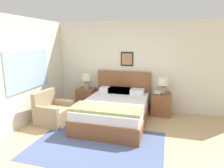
# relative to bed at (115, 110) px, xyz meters

# --- Properties ---
(ground_plane) EXTENTS (16.00, 16.00, 0.00)m
(ground_plane) POSITION_rel_bed_xyz_m (0.17, -1.53, -0.32)
(ground_plane) COLOR tan
(wall_back) EXTENTS (6.89, 0.09, 2.60)m
(wall_back) POSITION_rel_bed_xyz_m (0.17, 1.14, 0.98)
(wall_back) COLOR silver
(wall_back) RESTS_ON ground_plane
(wall_left) EXTENTS (0.08, 5.04, 2.60)m
(wall_left) POSITION_rel_bed_xyz_m (-2.11, -0.22, 0.98)
(wall_left) COLOR silver
(wall_left) RESTS_ON ground_plane
(area_rug_main) EXTENTS (2.59, 1.83, 0.01)m
(area_rug_main) POSITION_rel_bed_xyz_m (-0.03, -1.26, -0.31)
(area_rug_main) COLOR #47567F
(area_rug_main) RESTS_ON ground_plane
(bed) EXTENTS (1.59, 2.18, 1.16)m
(bed) POSITION_rel_bed_xyz_m (0.00, 0.00, 0.00)
(bed) COLOR brown
(bed) RESTS_ON ground_plane
(armchair) EXTENTS (0.78, 0.83, 0.81)m
(armchair) POSITION_rel_bed_xyz_m (-1.49, -0.49, -0.04)
(armchair) COLOR #998466
(armchair) RESTS_ON ground_plane
(nightstand_near_window) EXTENTS (0.52, 0.50, 0.61)m
(nightstand_near_window) POSITION_rel_bed_xyz_m (-1.13, 0.82, -0.01)
(nightstand_near_window) COLOR brown
(nightstand_near_window) RESTS_ON ground_plane
(nightstand_by_door) EXTENTS (0.52, 0.50, 0.61)m
(nightstand_by_door) POSITION_rel_bed_xyz_m (1.13, 0.82, -0.01)
(nightstand_by_door) COLOR brown
(nightstand_by_door) RESTS_ON ground_plane
(table_lamp_near_window) EXTENTS (0.28, 0.28, 0.46)m
(table_lamp_near_window) POSITION_rel_bed_xyz_m (-1.11, 0.82, 0.59)
(table_lamp_near_window) COLOR gray
(table_lamp_near_window) RESTS_ON nightstand_near_window
(table_lamp_by_door) EXTENTS (0.28, 0.28, 0.46)m
(table_lamp_by_door) POSITION_rel_bed_xyz_m (1.15, 0.82, 0.59)
(table_lamp_by_door) COLOR gray
(table_lamp_by_door) RESTS_ON nightstand_by_door
(book_thick_bottom) EXTENTS (0.20, 0.25, 0.03)m
(book_thick_bottom) POSITION_rel_bed_xyz_m (1.01, 0.77, 0.30)
(book_thick_bottom) COLOR #335693
(book_thick_bottom) RESTS_ON nightstand_by_door
(book_hardcover_middle) EXTENTS (0.22, 0.25, 0.03)m
(book_hardcover_middle) POSITION_rel_bed_xyz_m (1.01, 0.77, 0.33)
(book_hardcover_middle) COLOR silver
(book_hardcover_middle) RESTS_ON book_thick_bottom
(book_novel_upper) EXTENTS (0.21, 0.25, 0.04)m
(book_novel_upper) POSITION_rel_bed_xyz_m (1.01, 0.77, 0.37)
(book_novel_upper) COLOR beige
(book_novel_upper) RESTS_ON book_hardcover_middle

